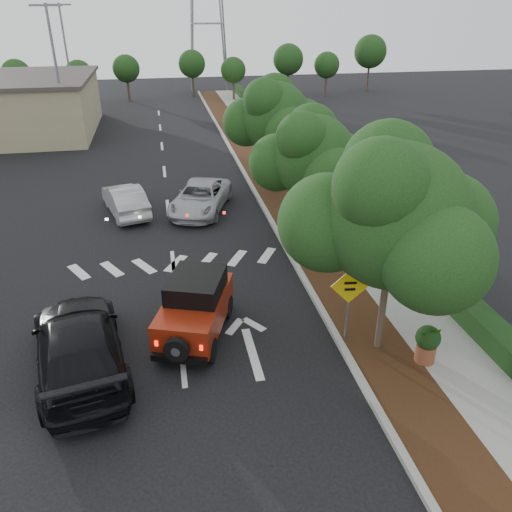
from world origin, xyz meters
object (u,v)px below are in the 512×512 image
object	(u,v)px
red_jeep	(197,305)
black_suv_oncoming	(79,345)
silver_suv_ahead	(201,197)
speed_hump_sign	(349,295)

from	to	relation	value
red_jeep	black_suv_oncoming	xyz separation A→B (m)	(-3.26, -1.15, -0.15)
red_jeep	silver_suv_ahead	xyz separation A→B (m)	(1.02, 9.98, -0.29)
silver_suv_ahead	speed_hump_sign	world-z (taller)	speed_hump_sign
silver_suv_ahead	black_suv_oncoming	distance (m)	11.92
silver_suv_ahead	speed_hump_sign	bearing A→B (deg)	-54.28
speed_hump_sign	black_suv_oncoming	bearing A→B (deg)	-174.56
black_suv_oncoming	speed_hump_sign	world-z (taller)	speed_hump_sign
silver_suv_ahead	speed_hump_sign	xyz separation A→B (m)	(3.22, -11.31, 0.96)
silver_suv_ahead	black_suv_oncoming	world-z (taller)	black_suv_oncoming
black_suv_oncoming	speed_hump_sign	xyz separation A→B (m)	(7.49, -0.18, 0.82)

